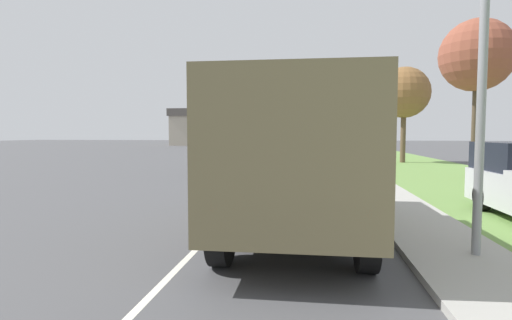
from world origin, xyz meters
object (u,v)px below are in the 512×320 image
car_nearest_ahead (236,162)px  car_second_ahead (266,150)px  car_third_ahead (273,147)px  car_fourth_ahead (308,144)px  military_truck (297,154)px  lamp_post (469,23)px  car_farthest_ahead (289,142)px

car_nearest_ahead → car_second_ahead: car_second_ahead is taller
car_third_ahead → car_fourth_ahead: bearing=77.7°
military_truck → car_fourth_ahead: 50.34m
car_third_ahead → car_nearest_ahead: bearing=-90.0°
lamp_post → car_nearest_ahead: bearing=115.1°
car_third_ahead → lamp_post: (6.31, -35.34, 3.14)m
car_nearest_ahead → car_fourth_ahead: 38.39m
car_nearest_ahead → car_farthest_ahead: car_farthest_ahead is taller
car_farthest_ahead → military_truck: bearing=-86.9°
car_farthest_ahead → car_fourth_ahead: bearing=-74.7°
car_nearest_ahead → lamp_post: 15.22m
car_fourth_ahead → car_farthest_ahead: 13.01m
car_nearest_ahead → car_second_ahead: 12.81m
military_truck → car_farthest_ahead: 62.98m
military_truck → car_farthest_ahead: military_truck is taller
car_fourth_ahead → lamp_post: bearing=-87.0°
lamp_post → car_farthest_ahead: bearing=95.5°
car_second_ahead → lamp_post: lamp_post is taller
lamp_post → military_truck: bearing=153.6°
military_truck → car_farthest_ahead: bearing=93.1°
car_nearest_ahead → lamp_post: (6.30, -13.47, 3.22)m
car_second_ahead → car_farthest_ahead: car_farthest_ahead is taller
car_third_ahead → car_fourth_ahead: (3.57, 16.36, -0.07)m
car_nearest_ahead → car_fourth_ahead: car_fourth_ahead is taller
car_second_ahead → car_third_ahead: (-0.22, 9.06, 0.02)m
car_second_ahead → lamp_post: size_ratio=0.76×
military_truck → car_farthest_ahead: (-3.43, 62.88, -0.97)m
military_truck → car_fourth_ahead: (0.01, 50.33, -1.03)m
car_fourth_ahead → lamp_post: 51.87m
car_nearest_ahead → lamp_post: bearing=-64.9°
military_truck → car_fourth_ahead: size_ratio=1.48×
car_second_ahead → car_nearest_ahead: bearing=-91.0°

